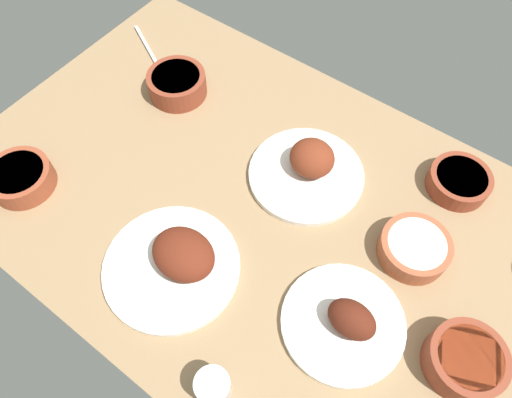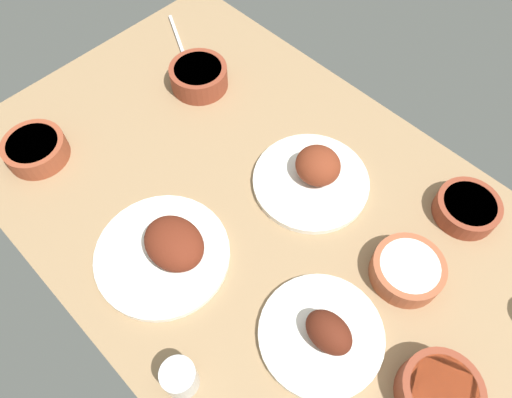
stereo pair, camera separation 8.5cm
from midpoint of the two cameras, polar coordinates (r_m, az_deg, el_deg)
dining_table at (r=110.03cm, az=2.21°, el=-1.23°), size 140.00×90.00×4.00cm
plate_far_side at (r=110.68cm, az=9.20°, el=2.77°), size 27.35×27.35×9.31cm
plate_near_viewer at (r=100.66cm, az=-8.28°, el=-6.24°), size 29.05×29.05×8.99cm
plate_center_main at (r=95.81cm, az=10.81°, el=-15.95°), size 24.75×24.75×8.34cm
bowl_onions at (r=129.55cm, az=-5.04°, el=14.54°), size 15.33×15.33×6.15cm
bowl_soup at (r=116.60cm, az=26.15°, el=-1.11°), size 14.17×14.17×4.65cm
bowl_pasta at (r=123.52cm, az=-23.43°, el=5.48°), size 14.84×14.84×5.28cm
bowl_sauce at (r=97.93cm, az=23.83°, el=-20.81°), size 14.53×14.53×6.49cm
bowl_cream at (r=104.04cm, az=20.15°, el=-8.22°), size 14.96×14.96×5.15cm
water_tumbler at (r=91.25cm, az=-6.42°, el=-20.96°), size 6.49×6.49×7.64cm
fork_loose at (r=146.73cm, az=-7.84°, el=18.92°), size 16.90×9.17×0.80cm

